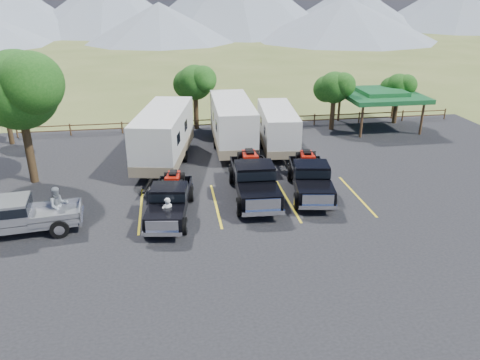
{
  "coord_description": "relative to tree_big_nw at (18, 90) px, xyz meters",
  "views": [
    {
      "loc": [
        -4.23,
        -18.75,
        10.98
      ],
      "look_at": [
        -0.75,
        3.58,
        1.6
      ],
      "focal_mm": 35.0,
      "sensor_mm": 36.0,
      "label": 1
    }
  ],
  "objects": [
    {
      "name": "rig_center",
      "position": [
        12.77,
        -4.17,
        -4.47
      ],
      "size": [
        2.61,
        6.84,
        2.25
      ],
      "rotation": [
        0.0,
        0.0,
        -0.04
      ],
      "color": "black",
      "rests_on": "asphalt_lot"
    },
    {
      "name": "rail_fence",
      "position": [
        14.55,
        9.47,
        -4.99
      ],
      "size": [
        36.12,
        0.12,
        1.0
      ],
      "color": "#513823",
      "rests_on": "ground"
    },
    {
      "name": "tree_big_nw",
      "position": [
        0.0,
        0.0,
        0.0
      ],
      "size": [
        5.54,
        5.18,
        7.84
      ],
      "color": "black",
      "rests_on": "ground"
    },
    {
      "name": "person_a",
      "position": [
        7.98,
        -7.33,
        -4.72
      ],
      "size": [
        0.69,
        0.54,
        1.66
      ],
      "primitive_type": "imported",
      "rotation": [
        0.0,
        0.0,
        3.4
      ],
      "color": "silver",
      "rests_on": "asphalt_lot"
    },
    {
      "name": "trailer_left",
      "position": [
        7.92,
        1.96,
        -3.68
      ],
      "size": [
        4.29,
        10.37,
        3.59
      ],
      "rotation": [
        0.0,
        0.0,
        -0.2
      ],
      "color": "silver",
      "rests_on": "asphalt_lot"
    },
    {
      "name": "tree_ne_b",
      "position": [
        27.52,
        8.99,
        -2.47
      ],
      "size": [
        2.77,
        2.59,
        4.27
      ],
      "color": "black",
      "rests_on": "ground"
    },
    {
      "name": "tree_north",
      "position": [
        10.52,
        9.99,
        -1.76
      ],
      "size": [
        3.46,
        3.24,
        5.25
      ],
      "color": "black",
      "rests_on": "ground"
    },
    {
      "name": "trailer_right",
      "position": [
        15.9,
        3.51,
        -3.98
      ],
      "size": [
        2.91,
        8.69,
        3.0
      ],
      "rotation": [
        0.0,
        0.0,
        -0.1
      ],
      "color": "silver",
      "rests_on": "asphalt_lot"
    },
    {
      "name": "ground",
      "position": [
        12.55,
        -9.03,
        -5.6
      ],
      "size": [
        320.0,
        320.0,
        0.0
      ],
      "primitive_type": "plane",
      "color": "#495825",
      "rests_on": "ground"
    },
    {
      "name": "asphalt_lot",
      "position": [
        12.55,
        -6.03,
        -5.58
      ],
      "size": [
        44.0,
        34.0,
        0.04
      ],
      "primitive_type": "cube",
      "color": "black",
      "rests_on": "ground"
    },
    {
      "name": "mountain_range",
      "position": [
        4.92,
        96.95,
        2.28
      ],
      "size": [
        209.0,
        71.0,
        20.0
      ],
      "color": "gray",
      "rests_on": "ground"
    },
    {
      "name": "person_b",
      "position": [
        2.69,
        -5.89,
        -4.59
      ],
      "size": [
        1.17,
        1.07,
        1.94
      ],
      "primitive_type": "imported",
      "rotation": [
        0.0,
        0.0,
        0.45
      ],
      "color": "gray",
      "rests_on": "asphalt_lot"
    },
    {
      "name": "pavilion",
      "position": [
        25.55,
        7.97,
        -2.81
      ],
      "size": [
        6.2,
        6.2,
        3.22
      ],
      "color": "#513823",
      "rests_on": "ground"
    },
    {
      "name": "tree_nw_small",
      "position": [
        -3.48,
        7.99,
        -2.81
      ],
      "size": [
        2.59,
        2.43,
        3.85
      ],
      "color": "black",
      "rests_on": "ground"
    },
    {
      "name": "trailer_center",
      "position": [
        12.76,
        4.26,
        -3.72
      ],
      "size": [
        2.85,
        10.07,
        3.5
      ],
      "rotation": [
        0.0,
        0.0,
        -0.03
      ],
      "color": "silver",
      "rests_on": "asphalt_lot"
    },
    {
      "name": "rig_left",
      "position": [
        8.12,
        -5.87,
        -4.63
      ],
      "size": [
        2.68,
        5.97,
        1.93
      ],
      "rotation": [
        0.0,
        0.0,
        -0.15
      ],
      "color": "black",
      "rests_on": "asphalt_lot"
    },
    {
      "name": "rig_right",
      "position": [
        16.02,
        -4.16,
        -4.56
      ],
      "size": [
        2.94,
        6.43,
        2.07
      ],
      "rotation": [
        0.0,
        0.0,
        -0.16
      ],
      "color": "black",
      "rests_on": "asphalt_lot"
    },
    {
      "name": "tree_ne_a",
      "position": [
        21.52,
        7.99,
        -2.11
      ],
      "size": [
        3.11,
        2.92,
        4.76
      ],
      "color": "black",
      "rests_on": "ground"
    },
    {
      "name": "stall_lines",
      "position": [
        12.55,
        -5.03,
        -5.55
      ],
      "size": [
        12.12,
        5.5,
        0.01
      ],
      "color": "gold",
      "rests_on": "asphalt_lot"
    },
    {
      "name": "pickup_silver",
      "position": [
        0.96,
        -6.7,
        -4.63
      ],
      "size": [
        6.15,
        2.65,
        1.79
      ],
      "rotation": [
        0.0,
        0.0,
        -1.45
      ],
      "color": "gray",
      "rests_on": "asphalt_lot"
    }
  ]
}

